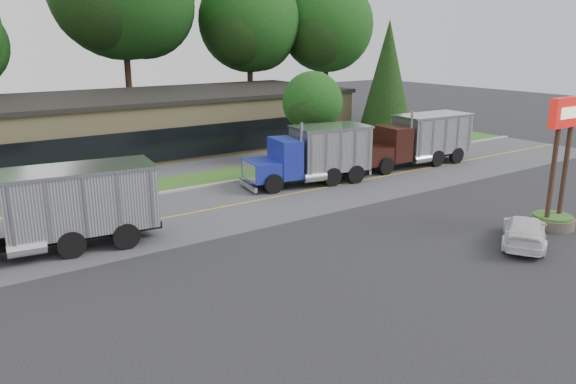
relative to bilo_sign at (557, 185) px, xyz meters
The scene contains 16 objects.
ground 10.98m from the bilo_sign, 166.61° to the left, with size 140.00×140.00×0.00m, color #343439.
road 15.70m from the bilo_sign, 132.40° to the left, with size 60.00×8.00×0.02m, color slate.
center_line 15.70m from the bilo_sign, 132.40° to the left, with size 60.00×0.12×0.01m, color gold.
curb 19.00m from the bilo_sign, 123.77° to the left, with size 60.00×0.30×0.12m, color #9E9E99.
grass_verge 20.51m from the bilo_sign, 120.96° to the left, with size 60.00×3.40×0.03m, color #255D1F.
far_parking 24.91m from the bilo_sign, 115.02° to the left, with size 60.00×7.00×0.02m, color slate.
strip_mall 29.74m from the bilo_sign, 106.61° to the left, with size 32.00×12.00×4.00m, color tan.
bilo_sign is the anchor object (origin of this frame).
tree_far_d 36.83m from the bilo_sign, 80.97° to the left, with size 10.42×9.80×14.86m.
tree_far_e 36.99m from the bilo_sign, 67.90° to the left, with size 10.08×9.48×14.37m.
evergreen_right 22.85m from the bilo_sign, 65.14° to the left, with size 4.34×4.34×9.87m.
tree_verge 17.67m from the bilo_sign, 91.41° to the left, with size 4.39×4.13×6.26m.
dump_truck_red 22.09m from the bilo_sign, 152.80° to the left, with size 10.41×3.80×3.36m.
dump_truck_blue 13.35m from the bilo_sign, 107.10° to the left, with size 7.80×3.82×3.36m.
dump_truck_maroon 13.60m from the bilo_sign, 68.88° to the left, with size 9.18×3.17×3.36m.
rally_car 3.39m from the bilo_sign, behind, with size 1.70×4.19×1.22m, color white.
Camera 1 is at (-13.46, -15.52, 8.46)m, focal length 35.00 mm.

